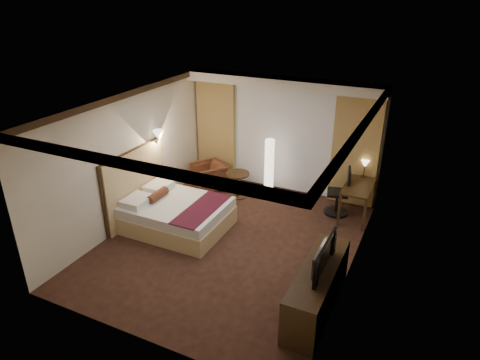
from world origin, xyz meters
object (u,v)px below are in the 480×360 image
at_px(desk, 357,201).
at_px(office_chair, 338,191).
at_px(bed, 177,215).
at_px(side_table, 238,185).
at_px(dresser, 317,289).
at_px(floor_lamp, 269,168).
at_px(television, 319,251).
at_px(armchair, 209,175).

distance_m(desk, office_chair, 0.45).
bearing_deg(office_chair, bed, -158.02).
distance_m(side_table, desk, 2.69).
bearing_deg(desk, dresser, -89.09).
distance_m(bed, floor_lamp, 2.48).
bearing_deg(dresser, bed, 160.82).
bearing_deg(bed, desk, 32.75).
xyz_separation_m(bed, television, (3.19, -1.12, 0.76)).
height_order(floor_lamp, television, floor_lamp).
relative_size(office_chair, television, 1.03).
bearing_deg(bed, dresser, -19.18).
bearing_deg(armchair, side_table, 30.26).
relative_size(armchair, office_chair, 0.69).
height_order(side_table, office_chair, office_chair).
xyz_separation_m(floor_lamp, desk, (2.07, -0.14, -0.32)).
bearing_deg(television, office_chair, 8.54).
height_order(bed, floor_lamp, floor_lamp).
bearing_deg(office_chair, desk, -6.97).
distance_m(side_table, dresser, 3.99).
xyz_separation_m(bed, side_table, (0.49, 1.79, 0.02)).
xyz_separation_m(armchair, floor_lamp, (1.42, 0.32, 0.33)).
bearing_deg(floor_lamp, television, -57.67).
distance_m(armchair, floor_lamp, 1.49).
xyz_separation_m(side_table, floor_lamp, (0.61, 0.39, 0.39)).
relative_size(desk, dresser, 0.62).
distance_m(floor_lamp, desk, 2.10).
bearing_deg(side_table, dresser, -46.79).
bearing_deg(office_chair, television, -95.88).
distance_m(armchair, desk, 3.49).
height_order(side_table, dresser, dresser).
relative_size(floor_lamp, dresser, 0.72).
bearing_deg(desk, television, -89.64).
height_order(bed, dresser, dresser).
relative_size(bed, television, 1.89).
distance_m(side_table, television, 4.04).
xyz_separation_m(desk, dresser, (0.05, -3.16, -0.00)).
bearing_deg(office_chair, dresser, -95.34).
bearing_deg(television, desk, 0.94).
distance_m(floor_lamp, television, 3.92).
relative_size(armchair, floor_lamp, 0.53).
distance_m(bed, desk, 3.77).
distance_m(armchair, dresser, 4.62).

